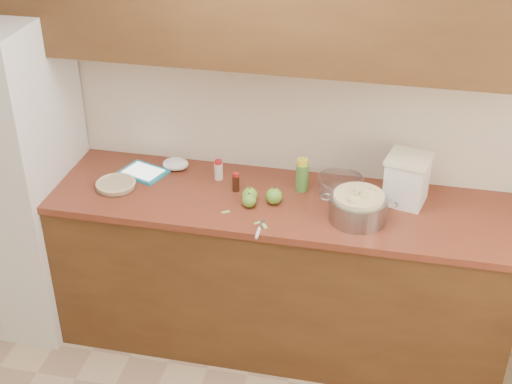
% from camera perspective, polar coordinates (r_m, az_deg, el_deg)
% --- Properties ---
extents(room_shell, '(3.60, 3.60, 3.60)m').
position_cam_1_polar(room_shell, '(2.31, -7.21, -10.99)').
color(room_shell, tan).
rests_on(room_shell, ground).
extents(counter_run, '(2.64, 0.68, 0.92)m').
position_cam_1_polar(counter_run, '(3.94, 0.41, -6.16)').
color(counter_run, '#563418').
rests_on(counter_run, ground).
extents(fridge, '(0.70, 0.70, 1.80)m').
position_cam_1_polar(fridge, '(4.16, -19.47, 1.28)').
color(fridge, silver).
rests_on(fridge, ground).
extents(pie, '(0.22, 0.22, 0.03)m').
position_cam_1_polar(pie, '(3.83, -11.15, 0.58)').
color(pie, silver).
rests_on(pie, counter_run).
extents(colander, '(0.38, 0.28, 0.14)m').
position_cam_1_polar(colander, '(3.51, 8.17, -1.22)').
color(colander, gray).
rests_on(colander, counter_run).
extents(flour_canister, '(0.25, 0.25, 0.26)m').
position_cam_1_polar(flour_canister, '(3.66, 11.98, 1.01)').
color(flour_canister, white).
rests_on(flour_canister, counter_run).
extents(tablet, '(0.28, 0.25, 0.02)m').
position_cam_1_polar(tablet, '(3.94, -9.00, 1.56)').
color(tablet, teal).
rests_on(tablet, counter_run).
extents(paring_knife, '(0.02, 0.17, 0.02)m').
position_cam_1_polar(paring_knife, '(3.40, 0.21, -3.19)').
color(paring_knife, gray).
rests_on(paring_knife, counter_run).
extents(lemon_bottle, '(0.07, 0.07, 0.18)m').
position_cam_1_polar(lemon_bottle, '(3.72, 3.72, 1.34)').
color(lemon_bottle, '#4C8C38').
rests_on(lemon_bottle, counter_run).
extents(cinnamon_shaker, '(0.05, 0.05, 0.11)m').
position_cam_1_polar(cinnamon_shaker, '(3.83, -3.01, 1.76)').
color(cinnamon_shaker, beige).
rests_on(cinnamon_shaker, counter_run).
extents(vanilla_bottle, '(0.04, 0.04, 0.10)m').
position_cam_1_polar(vanilla_bottle, '(3.72, -1.63, 0.78)').
color(vanilla_bottle, black).
rests_on(vanilla_bottle, counter_run).
extents(mixing_bowl, '(0.24, 0.24, 0.09)m').
position_cam_1_polar(mixing_bowl, '(3.73, 6.76, 0.61)').
color(mixing_bowl, silver).
rests_on(mixing_bowl, counter_run).
extents(paper_towel, '(0.17, 0.15, 0.06)m').
position_cam_1_polar(paper_towel, '(3.96, -6.44, 2.25)').
color(paper_towel, white).
rests_on(paper_towel, counter_run).
extents(apple_left, '(0.08, 0.08, 0.09)m').
position_cam_1_polar(apple_left, '(3.62, -0.50, -0.25)').
color(apple_left, '#5F962C').
rests_on(apple_left, counter_run).
extents(apple_center, '(0.09, 0.09, 0.10)m').
position_cam_1_polar(apple_center, '(3.61, 1.45, -0.33)').
color(apple_center, '#5F962C').
rests_on(apple_center, counter_run).
extents(apple_front, '(0.07, 0.07, 0.09)m').
position_cam_1_polar(apple_front, '(3.59, -0.56, -0.68)').
color(apple_front, '#5F962C').
rests_on(apple_front, counter_run).
extents(peel_a, '(0.04, 0.05, 0.00)m').
position_cam_1_polar(peel_a, '(3.45, 0.69, -2.73)').
color(peel_a, '#92B95A').
rests_on(peel_a, counter_run).
extents(peel_b, '(0.04, 0.04, 0.00)m').
position_cam_1_polar(peel_b, '(3.56, -2.45, -1.60)').
color(peel_b, '#92B95A').
rests_on(peel_b, counter_run).
extents(peel_c, '(0.03, 0.03, 0.00)m').
position_cam_1_polar(peel_c, '(3.48, 0.10, -2.49)').
color(peel_c, '#92B95A').
rests_on(peel_c, counter_run).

